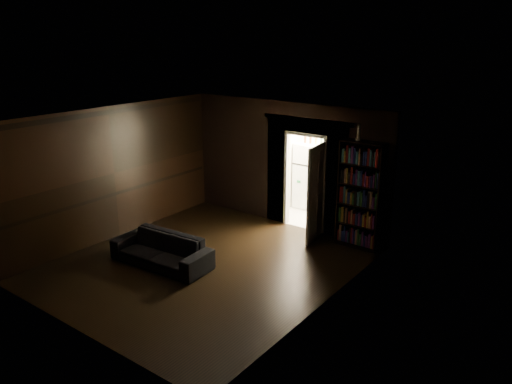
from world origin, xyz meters
TOP-DOWN VIEW (x-y plane):
  - ground at (0.00, 0.00)m, footprint 5.50×5.50m
  - room_walls at (-0.01, 1.07)m, footprint 5.02×5.61m
  - kitchen_alcove at (0.50, 3.87)m, footprint 2.20×1.80m
  - sofa at (-0.68, -0.45)m, footprint 2.03×0.99m
  - bookshelf at (1.92, 2.55)m, footprint 0.95×0.52m
  - refrigerator at (-0.10, 4.11)m, footprint 0.87×0.82m
  - door at (1.03, 2.31)m, footprint 0.17×0.85m
  - figurine at (1.79, 2.57)m, footprint 0.13×0.13m
  - bottles at (-0.04, 3.99)m, footprint 0.65×0.19m

SIDE VIEW (x-z plane):
  - ground at x=0.00m, z-range 0.00..0.00m
  - sofa at x=-0.68m, z-range 0.00..0.76m
  - refrigerator at x=-0.10m, z-range 0.00..1.65m
  - door at x=1.03m, z-range 0.00..2.05m
  - bookshelf at x=1.92m, z-range 0.00..2.20m
  - kitchen_alcove at x=0.50m, z-range -0.09..2.51m
  - room_walls at x=-0.01m, z-range 0.26..3.10m
  - bottles at x=-0.04m, z-range 1.65..1.91m
  - figurine at x=1.79m, z-range 2.20..2.52m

